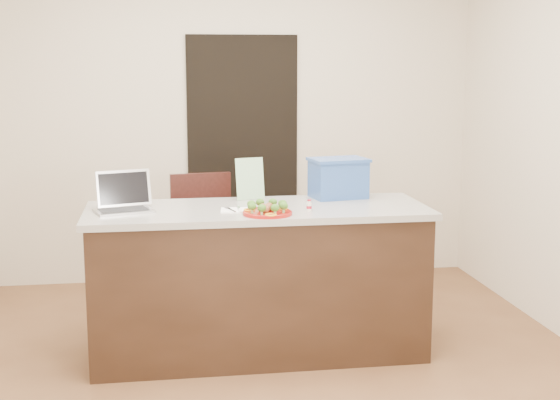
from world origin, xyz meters
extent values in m
plane|color=brown|center=(0.00, 0.00, 0.00)|extent=(4.00, 4.00, 0.00)
plane|color=beige|center=(0.00, 2.00, 1.35)|extent=(4.00, 0.00, 4.00)
plane|color=beige|center=(0.00, -2.00, 1.35)|extent=(4.00, 0.00, 4.00)
cube|color=black|center=(0.10, 1.98, 1.00)|extent=(0.90, 0.02, 2.00)
cube|color=black|center=(0.00, 0.25, 0.44)|extent=(2.00, 0.70, 0.88)
cube|color=beige|center=(0.00, 0.25, 0.90)|extent=(2.06, 0.76, 0.04)
cylinder|color=maroon|center=(0.03, 0.02, 0.93)|extent=(0.29, 0.29, 0.02)
torus|color=maroon|center=(0.03, 0.02, 0.94)|extent=(0.29, 0.29, 0.01)
sphere|color=brown|center=(0.03, 0.02, 0.96)|extent=(0.04, 0.04, 0.04)
sphere|color=brown|center=(0.07, 0.02, 0.96)|extent=(0.04, 0.04, 0.04)
sphere|color=brown|center=(0.04, 0.05, 0.96)|extent=(0.04, 0.04, 0.04)
sphere|color=brown|center=(0.01, 0.05, 0.96)|extent=(0.04, 0.04, 0.04)
sphere|color=brown|center=(-0.01, 0.02, 0.96)|extent=(0.04, 0.04, 0.04)
sphere|color=brown|center=(0.01, -0.01, 0.96)|extent=(0.04, 0.04, 0.04)
ellipsoid|color=#285216|center=(-0.06, 0.06, 0.98)|extent=(0.05, 0.05, 0.04)
ellipsoid|color=#285216|center=(-0.06, -0.01, 0.98)|extent=(0.05, 0.05, 0.04)
ellipsoid|color=#285216|center=(-0.02, -0.07, 0.98)|extent=(0.05, 0.05, 0.04)
ellipsoid|color=#285216|center=(0.06, -0.07, 0.98)|extent=(0.05, 0.05, 0.04)
ellipsoid|color=#285216|center=(0.12, -0.02, 0.98)|extent=(0.05, 0.05, 0.04)
ellipsoid|color=#285216|center=(0.12, 0.05, 0.98)|extent=(0.05, 0.05, 0.04)
ellipsoid|color=#285216|center=(0.07, 0.11, 0.98)|extent=(0.05, 0.05, 0.04)
ellipsoid|color=#285216|center=(0.00, 0.11, 0.98)|extent=(0.05, 0.05, 0.04)
torus|color=yellow|center=(-0.07, 0.07, 0.94)|extent=(0.07, 0.07, 0.01)
torus|color=yellow|center=(0.03, -0.09, 0.94)|extent=(0.07, 0.07, 0.01)
torus|color=yellow|center=(0.12, 0.08, 0.94)|extent=(0.07, 0.07, 0.01)
cube|color=white|center=(-0.15, 0.16, 0.92)|extent=(0.18, 0.18, 0.01)
cube|color=#B4B5B9|center=(-0.17, 0.14, 0.93)|extent=(0.05, 0.12, 0.00)
cube|color=#B4B5B9|center=(-0.17, 0.21, 0.93)|extent=(0.04, 0.06, 0.00)
cube|color=white|center=(-0.12, 0.12, 0.93)|extent=(0.02, 0.09, 0.01)
cube|color=#B4B5B9|center=(-0.12, 0.21, 0.93)|extent=(0.02, 0.10, 0.00)
cylinder|color=silver|center=(0.29, 0.10, 0.94)|extent=(0.03, 0.03, 0.05)
cylinder|color=silver|center=(0.29, 0.10, 0.97)|extent=(0.02, 0.02, 0.01)
cylinder|color=#AB1225|center=(0.29, 0.10, 0.98)|extent=(0.02, 0.02, 0.01)
cylinder|color=#AB1225|center=(0.29, 0.10, 0.94)|extent=(0.03, 0.03, 0.02)
cube|color=#A5A5AA|center=(-0.79, 0.23, 0.93)|extent=(0.37, 0.31, 0.01)
cube|color=#A5A5AA|center=(-0.79, 0.35, 1.04)|extent=(0.33, 0.14, 0.21)
cube|color=black|center=(-0.79, 0.34, 1.04)|extent=(0.29, 0.12, 0.18)
cube|color=#252628|center=(-0.79, 0.22, 0.94)|extent=(0.31, 0.23, 0.00)
cube|color=silver|center=(-0.01, 0.54, 1.05)|extent=(0.19, 0.08, 0.26)
cube|color=#2A509A|center=(0.56, 0.51, 1.04)|extent=(0.37, 0.29, 0.24)
cube|color=#2A509A|center=(0.56, 0.51, 1.17)|extent=(0.39, 0.31, 0.02)
cube|color=#391511|center=(-0.29, 1.05, 0.47)|extent=(0.49, 0.49, 0.04)
cube|color=#391511|center=(-0.29, 1.25, 0.74)|extent=(0.44, 0.10, 0.50)
cylinder|color=#391511|center=(-0.48, 0.86, 0.24)|extent=(0.04, 0.04, 0.47)
cylinder|color=#391511|center=(-0.10, 0.86, 0.24)|extent=(0.04, 0.04, 0.47)
cylinder|color=#391511|center=(-0.48, 1.24, 0.24)|extent=(0.04, 0.04, 0.47)
cylinder|color=#391511|center=(-0.10, 1.24, 0.24)|extent=(0.04, 0.04, 0.47)
camera|label=1|loc=(-0.58, -4.34, 1.79)|focal=50.00mm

